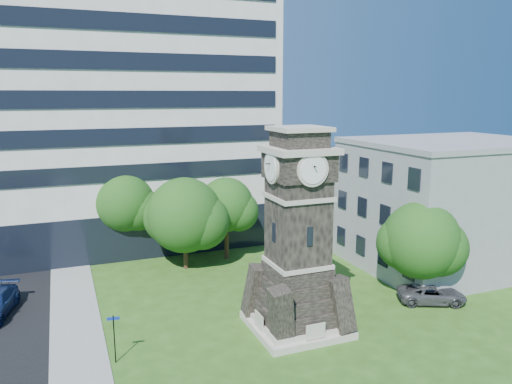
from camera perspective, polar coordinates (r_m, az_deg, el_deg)
name	(u,v)px	position (r m, az deg, el deg)	size (l,w,h in m)	color
ground	(263,352)	(28.93, 0.84, -17.86)	(160.00, 160.00, 0.00)	#2E5017
sidewalk	(77,342)	(31.63, -19.73, -15.82)	(3.00, 70.00, 0.06)	gray
clock_tower	(297,245)	(29.68, 4.76, -6.03)	(5.40, 5.40, 12.22)	beige
office_tall	(128,92)	(49.63, -14.40, 11.03)	(26.20, 15.11, 28.60)	white
office_low	(450,203)	(44.07, 21.30, -1.17)	(15.20, 12.20, 10.40)	gray
car_east_lot	(432,294)	(36.70, 19.45, -10.93)	(2.09, 4.54, 1.26)	#4F4F54
park_bench	(331,325)	(31.19, 8.58, -14.76)	(1.70, 0.45, 0.88)	black
street_sign	(114,333)	(28.22, -15.91, -15.28)	(0.64, 0.06, 2.67)	black
tree_nw	(125,204)	(44.02, -14.69, -1.30)	(5.72, 5.20, 7.62)	#332114
tree_nc	(186,217)	(40.52, -8.04, -2.87)	(6.68, 6.08, 7.51)	#332114
tree_ne	(227,207)	(42.43, -3.35, -1.70)	(5.10, 4.64, 7.12)	#332114
tree_east	(422,243)	(36.09, 18.41, -5.50)	(5.84, 5.31, 6.87)	#332114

